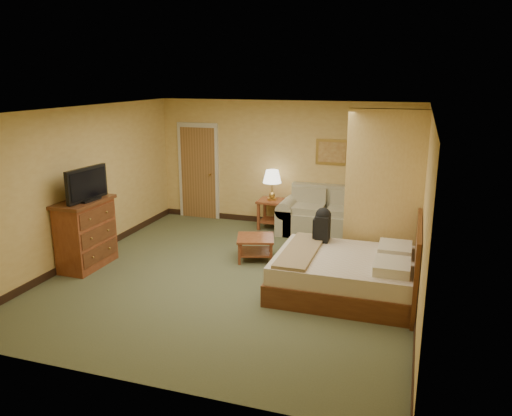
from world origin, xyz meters
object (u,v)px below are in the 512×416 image
at_px(bed, 350,274).
at_px(loveseat, 326,219).
at_px(dresser, 86,233).
at_px(coffee_table, 256,243).

bearing_deg(bed, loveseat, 107.38).
distance_m(loveseat, dresser, 4.54).
bearing_deg(bed, dresser, -176.49).
distance_m(loveseat, coffee_table, 1.98).
height_order(loveseat, coffee_table, loveseat).
bearing_deg(loveseat, dresser, -139.59).
bearing_deg(dresser, bed, 3.51).
xyz_separation_m(coffee_table, dresser, (-2.55, -1.18, 0.29)).
xyz_separation_m(dresser, bed, (4.29, 0.26, -0.26)).
bearing_deg(loveseat, coffee_table, -117.29).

